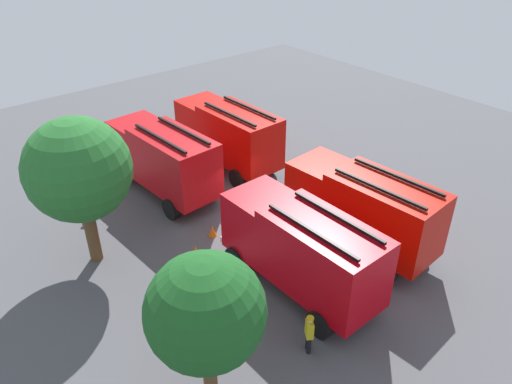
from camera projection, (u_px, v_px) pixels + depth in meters
ground_plane at (256, 216)px, 24.73m from camera, size 46.56×46.56×0.00m
fire_truck_0 at (362, 206)px, 21.53m from camera, size 7.35×3.14×3.88m
fire_truck_1 at (228, 133)px, 28.13m from camera, size 7.26×2.91×3.88m
fire_truck_2 at (301, 247)px, 19.08m from camera, size 7.23×2.81×3.88m
fire_truck_3 at (163, 157)px, 25.52m from camera, size 7.32×3.07×3.88m
firefighter_0 at (405, 201)px, 24.11m from camera, size 0.42×0.48×1.73m
firefighter_1 at (309, 333)px, 16.99m from camera, size 0.48×0.43×1.62m
firefighter_2 at (95, 194)px, 24.74m from camera, size 0.43×0.27×1.69m
tree_0 at (205, 312)px, 13.96m from camera, size 3.56×3.56×5.52m
tree_1 at (78, 170)px, 19.51m from camera, size 4.29×4.29×6.66m
traffic_cone_0 at (196, 251)px, 21.87m from camera, size 0.40×0.40×0.56m
traffic_cone_1 at (421, 240)px, 22.42m from camera, size 0.50×0.50×0.72m
traffic_cone_2 at (212, 231)px, 23.14m from camera, size 0.40×0.40×0.57m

